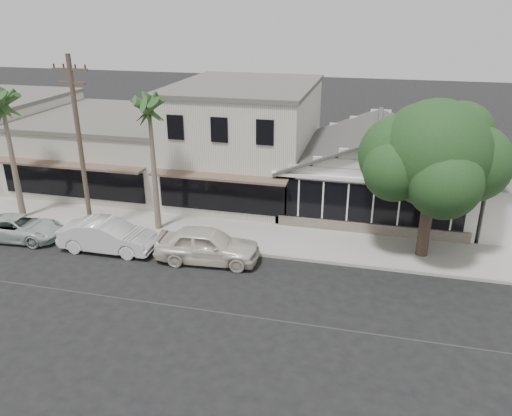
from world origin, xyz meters
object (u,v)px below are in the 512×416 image
(car_2, at_px, (19,228))
(shade_tree, at_px, (433,156))
(car_0, at_px, (207,245))
(car_1, at_px, (108,236))
(utility_pole, at_px, (80,144))

(car_2, height_order, shade_tree, shade_tree)
(car_0, height_order, car_1, car_0)
(car_0, bearing_deg, car_2, 85.88)
(car_0, bearing_deg, utility_pole, 74.86)
(utility_pole, distance_m, car_1, 4.61)
(utility_pole, xyz_separation_m, car_1, (1.76, -1.41, -4.02))
(car_1, bearing_deg, shade_tree, -79.00)
(car_1, bearing_deg, car_0, -89.80)
(utility_pole, bearing_deg, car_1, -38.55)
(utility_pole, height_order, car_1, utility_pole)
(car_1, height_order, shade_tree, shade_tree)
(utility_pole, height_order, car_2, utility_pole)
(car_0, relative_size, car_1, 1.03)
(car_2, bearing_deg, car_1, -95.13)
(utility_pole, distance_m, car_2, 5.44)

